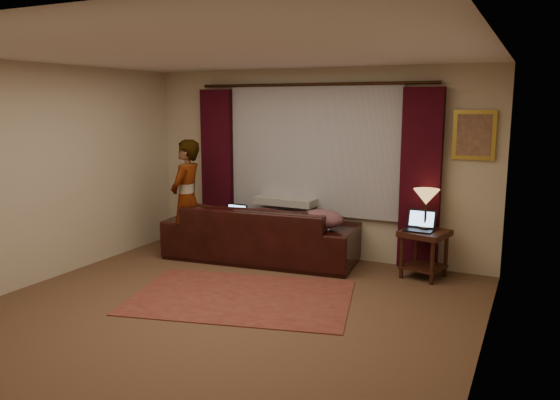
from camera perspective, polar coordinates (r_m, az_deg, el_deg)
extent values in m
cube|color=brown|center=(5.76, -6.21, -11.72)|extent=(5.00, 5.00, 0.01)
cube|color=silver|center=(5.37, -6.75, 15.06)|extent=(5.00, 5.00, 0.02)
cube|color=beige|center=(7.63, 3.56, 3.81)|extent=(5.00, 0.02, 2.60)
cube|color=beige|center=(7.06, -23.96, 2.46)|extent=(0.02, 5.00, 2.60)
cube|color=beige|center=(4.62, 20.87, -0.90)|extent=(0.02, 5.00, 2.60)
cube|color=#A1A1A9|center=(7.55, 3.40, 5.27)|extent=(2.50, 0.05, 1.80)
cube|color=black|center=(8.23, -6.48, 3.37)|extent=(0.50, 0.14, 2.30)
cube|color=black|center=(7.11, 14.48, 2.08)|extent=(0.50, 0.14, 2.30)
cylinder|color=black|center=(7.49, 3.33, 11.97)|extent=(0.04, 0.04, 3.40)
cube|color=gold|center=(7.05, 19.63, 6.41)|extent=(0.50, 0.04, 0.60)
imported|color=black|center=(7.50, -1.92, -2.27)|extent=(2.72, 1.39, 1.06)
cube|color=#A09F98|center=(7.61, 0.61, 1.97)|extent=(0.88, 0.37, 0.10)
ellipsoid|color=brown|center=(7.05, 4.37, -2.07)|extent=(0.71, 0.64, 0.24)
cube|color=brown|center=(6.17, -4.04, -10.06)|extent=(2.71, 2.13, 0.01)
cube|color=black|center=(6.97, 14.81, -5.50)|extent=(0.62, 0.62, 0.59)
imported|color=#A09F98|center=(7.65, -9.72, 0.09)|extent=(0.54, 0.54, 1.65)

